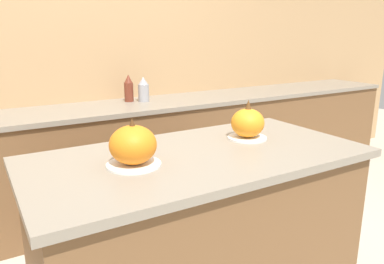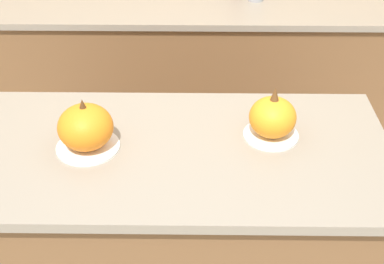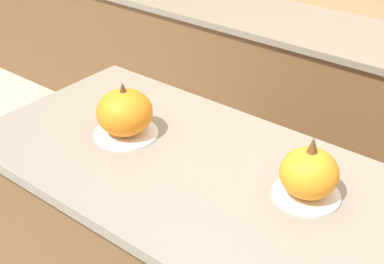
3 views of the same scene
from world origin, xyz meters
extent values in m
cube|color=brown|center=(0.00, 0.00, 0.45)|extent=(1.41, 0.68, 0.89)
cube|color=gray|center=(0.00, 0.00, 0.91)|extent=(1.47, 0.74, 0.03)
cube|color=brown|center=(0.00, 1.43, 0.42)|extent=(6.00, 0.56, 0.85)
cube|color=gray|center=(0.00, 1.43, 0.87)|extent=(6.00, 0.60, 0.03)
cylinder|color=white|center=(-0.30, 0.00, 0.93)|extent=(0.21, 0.21, 0.01)
ellipsoid|color=orange|center=(-0.30, 0.00, 1.01)|extent=(0.18, 0.18, 0.15)
cone|color=#4C2D14|center=(-0.30, 0.00, 1.10)|extent=(0.02, 0.02, 0.03)
cylinder|color=white|center=(0.33, 0.08, 0.93)|extent=(0.19, 0.19, 0.01)
ellipsoid|color=orange|center=(0.33, 0.08, 1.00)|extent=(0.16, 0.16, 0.14)
cone|color=brown|center=(0.33, 0.08, 1.09)|extent=(0.03, 0.03, 0.05)
camera|label=1|loc=(-0.81, -1.30, 1.43)|focal=35.00mm
camera|label=2|loc=(0.07, -1.46, 2.00)|focal=50.00mm
camera|label=3|loc=(0.81, -1.05, 1.86)|focal=50.00mm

